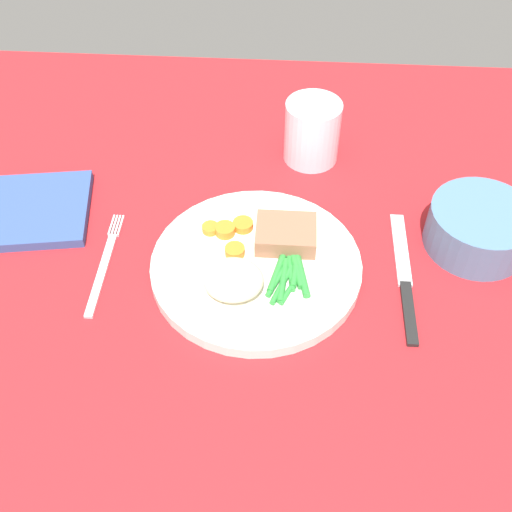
% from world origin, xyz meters
% --- Properties ---
extents(dining_table, '(1.20, 0.90, 0.02)m').
position_xyz_m(dining_table, '(0.00, 0.00, 0.01)').
color(dining_table, red).
rests_on(dining_table, ground).
extents(dinner_plate, '(0.25, 0.25, 0.02)m').
position_xyz_m(dinner_plate, '(-0.00, -0.04, 0.03)').
color(dinner_plate, white).
rests_on(dinner_plate, dining_table).
extents(meat_portion, '(0.07, 0.06, 0.02)m').
position_xyz_m(meat_portion, '(0.03, 0.00, 0.05)').
color(meat_portion, '#936047').
rests_on(meat_portion, dinner_plate).
extents(mashed_potatoes, '(0.07, 0.06, 0.04)m').
position_xyz_m(mashed_potatoes, '(-0.02, -0.08, 0.05)').
color(mashed_potatoes, beige).
rests_on(mashed_potatoes, dinner_plate).
extents(carrot_slices, '(0.06, 0.07, 0.01)m').
position_xyz_m(carrot_slices, '(-0.04, 0.00, 0.04)').
color(carrot_slices, orange).
rests_on(carrot_slices, dinner_plate).
extents(green_beans, '(0.05, 0.10, 0.01)m').
position_xyz_m(green_beans, '(0.04, -0.05, 0.04)').
color(green_beans, '#2D8C38').
rests_on(green_beans, dinner_plate).
extents(fork, '(0.01, 0.17, 0.00)m').
position_xyz_m(fork, '(-0.19, -0.04, 0.02)').
color(fork, silver).
rests_on(fork, dining_table).
extents(knife, '(0.02, 0.20, 0.01)m').
position_xyz_m(knife, '(0.18, -0.04, 0.02)').
color(knife, black).
rests_on(knife, dining_table).
extents(water_glass, '(0.08, 0.08, 0.09)m').
position_xyz_m(water_glass, '(0.06, 0.19, 0.06)').
color(water_glass, silver).
rests_on(water_glass, dining_table).
extents(salad_bowl, '(0.13, 0.13, 0.06)m').
position_xyz_m(salad_bowl, '(0.27, 0.03, 0.05)').
color(salad_bowl, '#4C7299').
rests_on(salad_bowl, dining_table).
extents(napkin, '(0.15, 0.15, 0.01)m').
position_xyz_m(napkin, '(-0.29, 0.04, 0.03)').
color(napkin, '#334C8C').
rests_on(napkin, dining_table).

